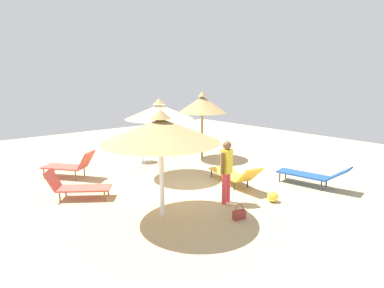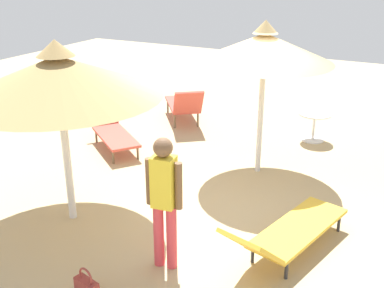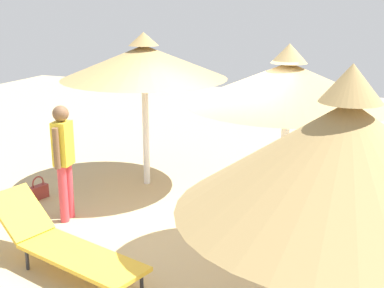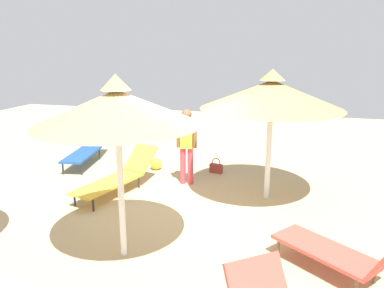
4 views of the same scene
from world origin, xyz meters
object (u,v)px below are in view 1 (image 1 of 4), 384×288
Objects in this scene: side_table_round at (143,152)px; beach_ball at (273,197)px; parasol_umbrella_center at (202,105)px; parasol_umbrella_back at (161,130)px; lounge_chair_near_left at (234,174)px; parasol_umbrella_far_right at (159,112)px; person_standing_near_right at (227,168)px; lounge_chair_far_left at (76,186)px; lounge_chair_front at (71,165)px; handbag at (239,214)px; lounge_chair_edge at (313,174)px.

beach_ball is (-5.98, -0.45, -0.26)m from side_table_round.
parasol_umbrella_center reaches higher than side_table_round.
parasol_umbrella_back is 1.20× the size of lounge_chair_near_left.
parasol_umbrella_far_right is 1.56× the size of person_standing_near_right.
parasol_umbrella_center is 1.64× the size of person_standing_near_right.
parasol_umbrella_back is 3.34m from lounge_chair_far_left.
lounge_chair_front is 1.04× the size of person_standing_near_right.
lounge_chair_front is at bearing 54.45° from parasol_umbrella_far_right.
parasol_umbrella_back reaches higher than side_table_round.
parasol_umbrella_back is at bearing 45.55° from handbag.
lounge_chair_edge is 3.57m from handbag.
parasol_umbrella_far_right reaches higher than beach_ball.
lounge_chair_edge is 2.03m from beach_ball.
lounge_chair_near_left is 2.53m from handbag.
lounge_chair_edge reaches higher than side_table_round.
parasol_umbrella_center reaches higher than lounge_chair_front.
lounge_chair_front reaches higher than side_table_round.
parasol_umbrella_back is 1.25× the size of lounge_chair_edge.
lounge_chair_far_left is at bearing 101.46° from parasol_umbrella_center.
parasol_umbrella_far_right is 8.98× the size of beach_ball.
side_table_round is at bearing 22.23° from lounge_chair_edge.
parasol_umbrella_center is 7.27× the size of handbag.
person_standing_near_right is (-3.21, 0.07, -1.25)m from parasol_umbrella_far_right.
parasol_umbrella_far_right reaches higher than lounge_chair_edge.
parasol_umbrella_back is at bearing -155.91° from lounge_chair_far_left.
side_table_round is (2.24, -3.58, 0.05)m from lounge_chair_far_left.
person_standing_near_right is (-2.96, -2.98, 0.62)m from lounge_chair_far_left.
side_table_round is at bearing -6.49° from person_standing_near_right.
parasol_umbrella_back is 2.20m from person_standing_near_right.
handbag is (-4.13, 0.57, -2.10)m from parasol_umbrella_far_right.
side_table_round is (4.82, -2.42, -1.74)m from parasol_umbrella_back.
lounge_chair_front is (0.83, 5.27, -1.82)m from parasol_umbrella_center.
person_standing_near_right reaches higher than lounge_chair_near_left.
parasol_umbrella_far_right is at bearing 36.50° from lounge_chair_edge.
lounge_chair_far_left is at bearing 63.79° from lounge_chair_near_left.
lounge_chair_near_left is 1.67m from person_standing_near_right.
parasol_umbrella_far_right is at bearing 27.32° from lounge_chair_near_left.
lounge_chair_near_left reaches higher than handbag.
parasol_umbrella_far_right is 1.20× the size of lounge_chair_edge.
beach_ball is (0.05, 2.02, -0.24)m from lounge_chair_edge.
parasol_umbrella_back is 5.66m from side_table_round.
lounge_chair_edge is 7.13m from lounge_chair_far_left.
parasol_umbrella_far_right is at bearing -7.88° from handbag.
lounge_chair_near_left is 1.67m from beach_ball.
lounge_chair_front is 5.52m from lounge_chair_near_left.
lounge_chair_front reaches higher than handbag.
lounge_chair_front is 2.10m from lounge_chair_far_left.
parasol_umbrella_far_right is 5.35m from lounge_chair_edge.
side_table_round is at bearing 4.26° from beach_ball.
parasol_umbrella_center is 3.12m from side_table_round.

